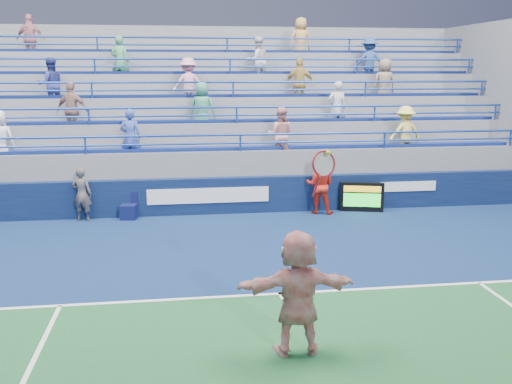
{
  "coord_description": "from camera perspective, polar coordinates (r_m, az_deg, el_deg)",
  "views": [
    {
      "loc": [
        -1.91,
        -10.16,
        4.25
      ],
      "look_at": [
        -0.12,
        2.5,
        1.5
      ],
      "focal_mm": 40.0,
      "sensor_mm": 36.0,
      "label": 1
    }
  ],
  "objects": [
    {
      "name": "tennis_player",
      "position": [
        8.7,
        4.21,
        -9.98
      ],
      "size": [
        1.81,
        0.58,
        3.13
      ],
      "color": "silver",
      "rests_on": "ground"
    },
    {
      "name": "judge_chair",
      "position": [
        16.9,
        -12.59,
        -1.85
      ],
      "size": [
        0.51,
        0.51,
        0.78
      ],
      "color": "#0D1340",
      "rests_on": "ground"
    },
    {
      "name": "serve_speed_board",
      "position": [
        17.6,
        10.55,
        -0.52
      ],
      "size": [
        1.3,
        0.47,
        0.91
      ],
      "color": "black",
      "rests_on": "ground"
    },
    {
      "name": "line_judge",
      "position": [
        16.95,
        -17.02,
        -0.21
      ],
      "size": [
        0.65,
        0.5,
        1.56
      ],
      "primitive_type": "imported",
      "rotation": [
        0.0,
        0.0,
        2.89
      ],
      "color": "#151A39",
      "rests_on": "ground"
    },
    {
      "name": "ball_girl",
      "position": [
        17.14,
        6.41,
        0.71
      ],
      "size": [
        1.03,
        0.93,
        1.75
      ],
      "primitive_type": "imported",
      "rotation": [
        0.0,
        0.0,
        2.77
      ],
      "color": "red",
      "rests_on": "ground"
    },
    {
      "name": "sponsor_wall",
      "position": [
        17.17,
        -1.45,
        -0.3
      ],
      "size": [
        18.0,
        0.32,
        1.1
      ],
      "color": "#0A153A",
      "rests_on": "ground"
    },
    {
      "name": "ground",
      "position": [
        11.18,
        2.44,
        -10.22
      ],
      "size": [
        120.0,
        120.0,
        0.0
      ],
      "primitive_type": "plane",
      "color": "#333538"
    },
    {
      "name": "bleacher_stand",
      "position": [
        20.69,
        -2.69,
        4.63
      ],
      "size": [
        18.0,
        5.6,
        6.13
      ],
      "color": "slate",
      "rests_on": "ground"
    }
  ]
}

